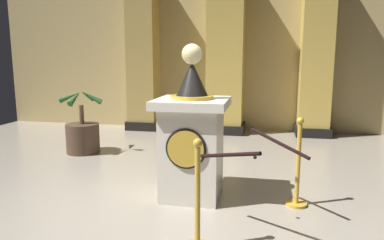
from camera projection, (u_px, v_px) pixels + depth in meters
name	position (u px, v px, depth m)	size (l,w,h in m)	color
ground_plane	(181.00, 209.00, 4.04)	(11.16, 11.16, 0.00)	#9E9384
back_wall	(228.00, 50.00, 8.30)	(11.16, 0.16, 3.70)	tan
pedestal_clock	(192.00, 138.00, 4.29)	(0.84, 0.84, 1.83)	silver
stanchion_near	(197.00, 211.00, 3.15)	(0.24, 0.24, 1.00)	gold
stanchion_far	(298.00, 175.00, 4.08)	(0.24, 0.24, 1.02)	gold
velvet_rope	(255.00, 149.00, 3.54)	(1.07, 1.08, 0.22)	black
column_left	(143.00, 53.00, 8.35)	(0.77, 0.77, 3.56)	black
column_right	(316.00, 53.00, 7.60)	(0.76, 0.76, 3.56)	black
column_centre_rear	(226.00, 53.00, 7.98)	(0.94, 0.94, 3.56)	black
potted_palm_left	(83.00, 135.00, 6.40)	(0.78, 0.77, 1.14)	#4C3828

